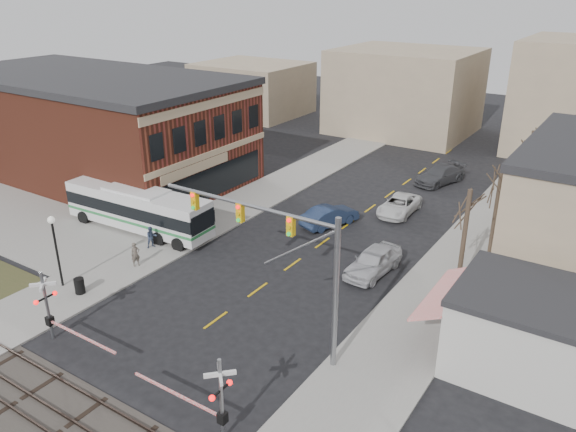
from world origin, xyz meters
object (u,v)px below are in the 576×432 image
object	(u,v)px
street_lamp	(54,237)
pedestrian_near	(135,254)
car_a	(373,261)
car_b	(330,216)
rr_crossing_east	(213,397)
car_d	(440,175)
transit_bus	(138,208)
car_c	(399,205)
trash_bin	(79,286)
pedestrian_far	(151,237)
rr_crossing_west	(52,309)
traffic_signal_mast	(285,248)

from	to	relation	value
street_lamp	pedestrian_near	world-z (taller)	street_lamp
car_a	car_b	world-z (taller)	car_a
rr_crossing_east	car_d	xyz separation A→B (m)	(-2.88, 35.95, -1.16)
rr_crossing_east	pedestrian_near	xyz separation A→B (m)	(-14.04, 8.60, -1.03)
transit_bus	car_b	distance (m)	14.62
car_c	car_d	bearing A→B (deg)	87.01
street_lamp	trash_bin	world-z (taller)	street_lamp
car_b	transit_bus	bearing A→B (deg)	56.79
rr_crossing_east	pedestrian_far	world-z (taller)	rr_crossing_east
rr_crossing_west	car_c	bearing A→B (deg)	72.84
car_d	pedestrian_near	bearing A→B (deg)	-94.36
street_lamp	car_c	distance (m)	26.14
transit_bus	rr_crossing_east	bearing A→B (deg)	-35.20
pedestrian_near	rr_crossing_west	bearing A→B (deg)	-138.78
transit_bus	pedestrian_far	distance (m)	3.76
car_b	car_d	bearing A→B (deg)	-84.95
transit_bus	traffic_signal_mast	size ratio (longest dim) A/B	1.20
car_d	transit_bus	bearing A→B (deg)	-106.11
car_a	car_c	size ratio (longest dim) A/B	0.99
transit_bus	rr_crossing_west	bearing A→B (deg)	-60.32
car_c	pedestrian_far	size ratio (longest dim) A/B	3.25
traffic_signal_mast	street_lamp	size ratio (longest dim) A/B	2.25
rr_crossing_east	car_c	bearing A→B (deg)	96.65
street_lamp	car_d	size ratio (longest dim) A/B	0.83
transit_bus	pedestrian_far	bearing A→B (deg)	-29.63
rr_crossing_east	traffic_signal_mast	bearing A→B (deg)	97.78
car_c	pedestrian_far	world-z (taller)	pedestrian_far
rr_crossing_east	car_c	world-z (taller)	rr_crossing_east
traffic_signal_mast	pedestrian_far	size ratio (longest dim) A/B	6.63
street_lamp	pedestrian_far	world-z (taller)	street_lamp
car_c	car_b	bearing A→B (deg)	-125.76
car_d	rr_crossing_east	bearing A→B (deg)	-67.57
car_b	street_lamp	bearing A→B (deg)	82.12
pedestrian_near	pedestrian_far	size ratio (longest dim) A/B	1.05
rr_crossing_east	car_b	bearing A→B (deg)	107.14
transit_bus	rr_crossing_east	size ratio (longest dim) A/B	2.24
traffic_signal_mast	car_b	xyz separation A→B (m)	(-5.78, 15.02, -4.97)
transit_bus	trash_bin	size ratio (longest dim) A/B	12.72
pedestrian_near	rr_crossing_east	bearing A→B (deg)	-99.16
rr_crossing_west	car_a	world-z (taller)	rr_crossing_west
rr_crossing_east	rr_crossing_west	bearing A→B (deg)	177.36
street_lamp	trash_bin	xyz separation A→B (m)	(1.70, 0.01, -2.80)
car_c	pedestrian_near	xyz separation A→B (m)	(-10.91, -18.29, 0.23)
rr_crossing_west	rr_crossing_east	distance (m)	11.29
pedestrian_near	street_lamp	bearing A→B (deg)	179.06
pedestrian_far	trash_bin	bearing A→B (deg)	-143.68
trash_bin	pedestrian_near	world-z (taller)	pedestrian_near
transit_bus	car_c	distance (m)	20.67
car_a	car_d	world-z (taller)	car_a
trash_bin	traffic_signal_mast	bearing A→B (deg)	10.29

